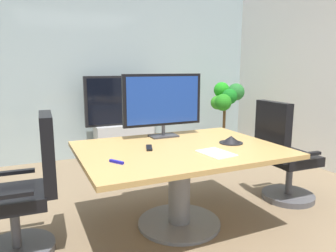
# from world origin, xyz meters

# --- Properties ---
(ground_plane) EXTENTS (6.72, 6.72, 0.00)m
(ground_plane) POSITION_xyz_m (0.00, 0.00, 0.00)
(ground_plane) COLOR #7A664C
(wall_back_glass_partition) EXTENTS (5.46, 0.10, 2.88)m
(wall_back_glass_partition) POSITION_xyz_m (0.00, 2.86, 1.44)
(wall_back_glass_partition) COLOR #9EB2B7
(wall_back_glass_partition) RESTS_ON ground
(conference_table) EXTENTS (1.74, 1.29, 0.73)m
(conference_table) POSITION_xyz_m (0.08, 0.20, 0.55)
(conference_table) COLOR #B2894C
(conference_table) RESTS_ON ground
(office_chair_left) EXTENTS (0.60, 0.58, 1.09)m
(office_chair_left) POSITION_xyz_m (-1.18, 0.29, 0.46)
(office_chair_left) COLOR #4C4C51
(office_chair_left) RESTS_ON ground
(office_chair_right) EXTENTS (0.60, 0.58, 1.09)m
(office_chair_right) POSITION_xyz_m (1.34, 0.22, 0.46)
(office_chair_right) COLOR #4C4C51
(office_chair_right) RESTS_ON ground
(tv_monitor) EXTENTS (0.84, 0.18, 0.64)m
(tv_monitor) POSITION_xyz_m (0.13, 0.67, 1.09)
(tv_monitor) COLOR #333338
(tv_monitor) RESTS_ON conference_table
(wall_display_unit) EXTENTS (1.20, 0.36, 1.31)m
(wall_display_unit) POSITION_xyz_m (0.25, 2.50, 0.44)
(wall_display_unit) COLOR #B7BABC
(wall_display_unit) RESTS_ON ground
(potted_plant) EXTENTS (0.62, 0.59, 1.19)m
(potted_plant) POSITION_xyz_m (1.95, 2.19, 0.75)
(potted_plant) COLOR brown
(potted_plant) RESTS_ON ground
(conference_phone) EXTENTS (0.22, 0.22, 0.07)m
(conference_phone) POSITION_xyz_m (0.59, 0.14, 0.77)
(conference_phone) COLOR black
(conference_phone) RESTS_ON conference_table
(remote_control) EXTENTS (0.10, 0.18, 0.02)m
(remote_control) POSITION_xyz_m (-0.18, 0.26, 0.74)
(remote_control) COLOR black
(remote_control) RESTS_ON conference_table
(whiteboard_marker) EXTENTS (0.09, 0.12, 0.02)m
(whiteboard_marker) POSITION_xyz_m (-0.55, -0.03, 0.74)
(whiteboard_marker) COLOR #1919A5
(whiteboard_marker) RESTS_ON conference_table
(paper_notepad) EXTENTS (0.25, 0.32, 0.01)m
(paper_notepad) POSITION_xyz_m (0.26, -0.11, 0.74)
(paper_notepad) COLOR white
(paper_notepad) RESTS_ON conference_table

